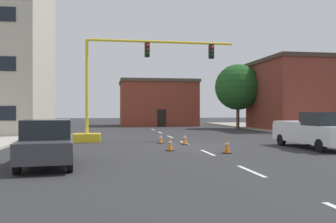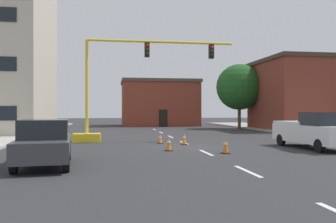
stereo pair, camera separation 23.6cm
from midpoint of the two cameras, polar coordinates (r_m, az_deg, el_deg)
The scene contains 18 objects.
ground_plane at distance 20.97m, azimuth 4.21°, elevation -5.52°, with size 160.00×160.00×0.00m, color #2D2D30.
sidewalk_right at distance 33.68m, azimuth 23.78°, elevation -3.26°, with size 6.00×56.00×0.14m, color #9E998E.
lane_stripe_seg_1 at distance 12.90m, azimuth 12.87°, elevation -9.10°, with size 0.16×2.40×0.01m, color silver.
lane_stripe_seg_2 at distance 18.07m, azimuth 6.37°, elevation -6.43°, with size 0.16×2.40×0.01m, color silver.
lane_stripe_seg_3 at distance 23.40m, azimuth 2.83°, elevation -4.92°, with size 0.16×2.40×0.01m, color silver.
lane_stripe_seg_4 at distance 28.79m, azimuth 0.61°, elevation -3.96°, with size 0.16×2.40×0.01m, color silver.
lane_stripe_seg_5 at distance 34.21m, azimuth -0.90°, elevation -3.31°, with size 0.16×2.40×0.01m, color silver.
lane_stripe_seg_6 at distance 39.66m, azimuth -1.99°, elevation -2.83°, with size 0.16×2.40×0.01m, color silver.
building_brick_center at distance 50.09m, azimuth -1.27°, elevation 1.34°, with size 10.31×8.15×6.18m.
building_row_right at distance 42.52m, azimuth 22.95°, elevation 2.45°, with size 13.26×9.54×7.54m.
traffic_signal_gantry at distance 24.54m, azimuth -8.83°, elevation 0.80°, with size 10.89×1.20×6.83m.
tree_right_far at distance 42.28m, azimuth 11.26°, elevation 3.77°, with size 5.22×5.22×7.36m.
pickup_truck_white at distance 21.35m, azimuth 22.23°, elevation -2.81°, with size 2.31×5.51×1.99m.
sedan_dark_gray_near_left at distance 14.34m, azimuth -18.36°, elevation -4.61°, with size 2.27×4.66×1.74m.
traffic_cone_roadside_a at distance 18.73m, azimuth 0.50°, elevation -5.15°, with size 0.36×0.36×0.70m.
traffic_cone_roadside_b at distance 22.89m, azimuth -0.94°, elevation -4.31°, with size 0.36×0.36×0.59m.
traffic_cone_roadside_c at distance 22.09m, azimuth 2.86°, elevation -4.34°, with size 0.36×0.36×0.69m.
traffic_cone_roadside_d at distance 17.86m, azimuth 9.37°, elevation -5.35°, with size 0.36×0.36×0.74m.
Camera 2 is at (-4.59, -20.34, 2.08)m, focal length 38.91 mm.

